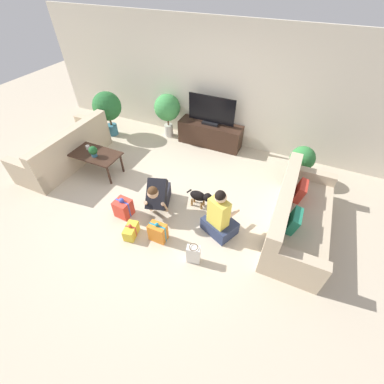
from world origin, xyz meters
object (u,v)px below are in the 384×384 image
object	(u,v)px
person_sitting	(219,218)
sofa_left	(66,151)
potted_plant_corner_right	(302,160)
gift_box_c	(131,231)
tv_console	(210,134)
dog	(201,197)
potted_plant_corner_left	(107,108)
tabletop_plant	(93,151)
sofa_right	(297,218)
coffee_table	(94,155)
gift_bag_a	(193,254)
person_kneeling	(158,195)
gift_box_a	(123,208)
potted_plant_back_left	(167,109)
tv	(211,112)
gift_box_b	(158,232)
mug	(88,147)

from	to	relation	value
person_sitting	sofa_left	bearing A→B (deg)	17.23
potted_plant_corner_right	gift_box_c	size ratio (longest dim) A/B	2.31
sofa_left	person_sitting	size ratio (longest dim) A/B	2.21
tv_console	dog	world-z (taller)	tv_console
sofa_left	potted_plant_corner_right	size ratio (longest dim) A/B	2.71
potted_plant_corner_left	tabletop_plant	world-z (taller)	potted_plant_corner_left
sofa_left	tabletop_plant	world-z (taller)	sofa_left
sofa_right	tv_console	world-z (taller)	sofa_right
coffee_table	gift_bag_a	size ratio (longest dim) A/B	3.09
person_kneeling	tv_console	bearing A→B (deg)	70.46
tv_console	person_kneeling	world-z (taller)	person_kneeling
person_kneeling	dog	world-z (taller)	person_kneeling
person_kneeling	tabletop_plant	distance (m)	1.69
dog	tabletop_plant	world-z (taller)	tabletop_plant
coffee_table	gift_box_a	size ratio (longest dim) A/B	2.77
potted_plant_back_left	potted_plant_corner_left	bearing A→B (deg)	-158.10
tv	potted_plant_back_left	size ratio (longest dim) A/B	1.02
person_sitting	dog	xyz separation A→B (m)	(-0.50, 0.41, -0.09)
coffee_table	gift_box_b	size ratio (longest dim) A/B	2.84
tv	person_sitting	bearing A→B (deg)	-65.42
coffee_table	dog	size ratio (longest dim) A/B	2.12
person_sitting	coffee_table	bearing A→B (deg)	15.25
person_sitting	gift_box_b	bearing A→B (deg)	57.61
tv_console	potted_plant_back_left	world-z (taller)	potted_plant_back_left
sofa_right	person_sitting	size ratio (longest dim) A/B	2.21
tv	dog	size ratio (longest dim) A/B	2.10
tv	potted_plant_corner_right	size ratio (longest dim) A/B	1.42
coffee_table	person_kneeling	xyz separation A→B (m)	(1.74, -0.41, -0.08)
coffee_table	tv_console	xyz separation A→B (m)	(1.78, 1.98, -0.15)
potted_plant_corner_left	tv_console	bearing A→B (deg)	13.58
tv	dog	world-z (taller)	tv
potted_plant_corner_left	potted_plant_corner_right	bearing A→B (deg)	1.09
person_sitting	gift_box_a	distance (m)	1.70
potted_plant_corner_right	gift_box_c	world-z (taller)	potted_plant_corner_right
gift_box_a	tabletop_plant	bearing A→B (deg)	147.57
tv	dog	distance (m)	2.20
mug	tv	bearing A→B (deg)	44.39
gift_bag_a	tv_console	bearing A→B (deg)	107.19
gift_bag_a	mug	xyz separation A→B (m)	(-2.92, 1.22, 0.35)
tv_console	potted_plant_corner_right	size ratio (longest dim) A/B	1.96
coffee_table	gift_box_a	distance (m)	1.49
gift_box_b	gift_bag_a	world-z (taller)	gift_box_b
sofa_left	tv_console	bearing A→B (deg)	127.40
person_sitting	tabletop_plant	bearing A→B (deg)	16.45
person_sitting	gift_box_b	distance (m)	1.01
sofa_left	tv	distance (m)	3.30
gift_box_c	potted_plant_back_left	bearing A→B (deg)	107.02
potted_plant_corner_right	gift_bag_a	bearing A→B (deg)	-113.45
sofa_right	potted_plant_corner_right	size ratio (longest dim) A/B	2.71
dog	gift_box_c	distance (m)	1.34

